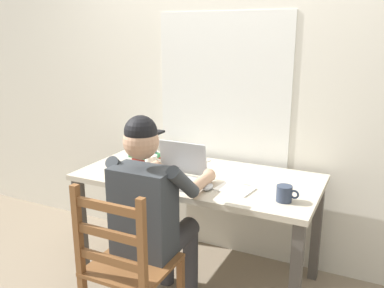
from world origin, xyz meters
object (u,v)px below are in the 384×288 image
at_px(coffee_mug_dark, 285,194).
at_px(desk, 198,188).
at_px(seated_person, 153,208).
at_px(laptop, 177,172).
at_px(computer_mouse, 208,187).
at_px(coffee_mug_white, 151,162).
at_px(book_stack_main, 145,155).
at_px(wooden_chair, 127,268).

bearing_deg(coffee_mug_dark, desk, 163.12).
relative_size(seated_person, laptop, 3.76).
distance_m(desk, computer_mouse, 0.29).
xyz_separation_m(seated_person, laptop, (-0.01, 0.31, 0.12)).
bearing_deg(coffee_mug_white, desk, 2.66).
distance_m(seated_person, coffee_mug_white, 0.53).
relative_size(seated_person, coffee_mug_white, 10.18).
bearing_deg(laptop, seated_person, -88.15).
relative_size(desk, computer_mouse, 15.60).
xyz_separation_m(laptop, coffee_mug_white, (-0.27, 0.13, -0.01)).
bearing_deg(computer_mouse, desk, 127.36).
bearing_deg(desk, laptop, -118.23).
height_order(laptop, book_stack_main, laptop).
xyz_separation_m(seated_person, computer_mouse, (0.23, 0.24, 0.08)).
distance_m(wooden_chair, laptop, 0.68).
height_order(desk, coffee_mug_white, coffee_mug_white).
relative_size(coffee_mug_white, book_stack_main, 0.58).
distance_m(seated_person, laptop, 0.33).
xyz_separation_m(seated_person, coffee_mug_white, (-0.28, 0.44, 0.11)).
relative_size(laptop, computer_mouse, 3.30).
height_order(desk, computer_mouse, computer_mouse).
height_order(desk, book_stack_main, book_stack_main).
bearing_deg(book_stack_main, seated_person, -54.07).
bearing_deg(seated_person, laptop, 91.85).
bearing_deg(coffee_mug_dark, computer_mouse, -176.86).
relative_size(laptop, coffee_mug_white, 2.70).
height_order(wooden_chair, coffee_mug_white, wooden_chair).
xyz_separation_m(laptop, coffee_mug_dark, (0.69, -0.04, -0.01)).
height_order(desk, coffee_mug_dark, coffee_mug_dark).
bearing_deg(laptop, book_stack_main, 146.00).
distance_m(laptop, coffee_mug_white, 0.30).
distance_m(wooden_chair, coffee_mug_dark, 0.94).
xyz_separation_m(wooden_chair, book_stack_main, (-0.43, 0.87, 0.33)).
xyz_separation_m(seated_person, coffee_mug_dark, (0.68, 0.27, 0.11)).
distance_m(laptop, computer_mouse, 0.25).
height_order(wooden_chair, coffee_mug_dark, wooden_chair).
height_order(computer_mouse, coffee_mug_white, coffee_mug_white).
xyz_separation_m(seated_person, wooden_chair, (-0.00, -0.28, -0.23)).
bearing_deg(seated_person, wooden_chair, -90.00).
xyz_separation_m(desk, seated_person, (-0.07, -0.46, 0.03)).
bearing_deg(computer_mouse, seated_person, -133.14).
relative_size(wooden_chair, laptop, 2.84).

